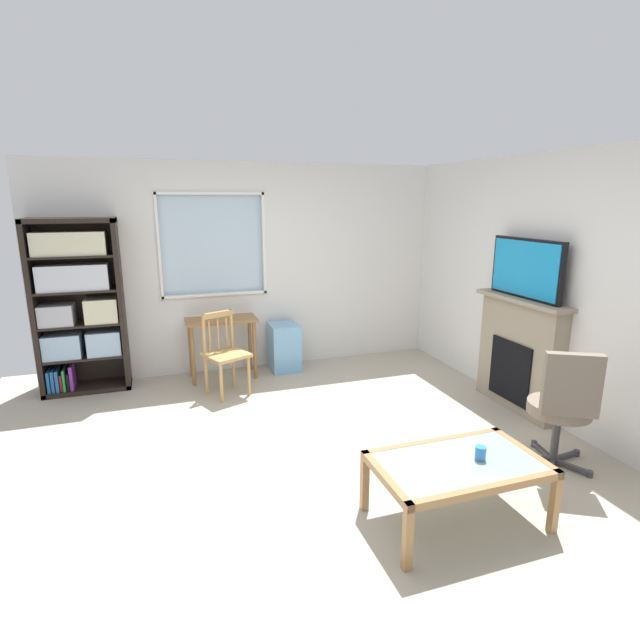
{
  "coord_description": "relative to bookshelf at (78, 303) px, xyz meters",
  "views": [
    {
      "loc": [
        -1.08,
        -3.61,
        2.09
      ],
      "look_at": [
        0.34,
        0.6,
        0.99
      ],
      "focal_mm": 27.71,
      "sensor_mm": 36.0,
      "label": 1
    }
  ],
  "objects": [
    {
      "name": "ground",
      "position": [
        1.89,
        -2.17,
        -1.01
      ],
      "size": [
        5.83,
        5.82,
        0.02
      ],
      "primitive_type": "cube",
      "color": "#B2A893"
    },
    {
      "name": "wall_right",
      "position": [
        4.36,
        -2.17,
        0.26
      ],
      "size": [
        0.12,
        5.02,
        2.51
      ],
      "primitive_type": "cube",
      "color": "silver",
      "rests_on": "ground"
    },
    {
      "name": "sippy_cup",
      "position": [
        2.73,
        -3.36,
        -0.52
      ],
      "size": [
        0.07,
        0.07,
        0.09
      ],
      "primitive_type": "cylinder",
      "color": "#337FD6",
      "rests_on": "coffee_table"
    },
    {
      "name": "tv",
      "position": [
        4.19,
        -1.95,
        0.44
      ],
      "size": [
        0.06,
        0.92,
        0.57
      ],
      "color": "black",
      "rests_on": "fireplace"
    },
    {
      "name": "office_chair",
      "position": [
        3.71,
        -3.03,
        -0.44
      ],
      "size": [
        0.61,
        0.62,
        1.0
      ],
      "color": "#7A6B5B",
      "rests_on": "ground"
    },
    {
      "name": "coffee_table",
      "position": [
        2.58,
        -3.33,
        -0.62
      ],
      "size": [
        1.1,
        0.66,
        0.43
      ],
      "color": "#8C9E99",
      "rests_on": "ground"
    },
    {
      "name": "fireplace",
      "position": [
        4.21,
        -1.95,
        -0.42
      ],
      "size": [
        0.26,
        1.12,
        1.15
      ],
      "color": "gray",
      "rests_on": "ground"
    },
    {
      "name": "bookshelf",
      "position": [
        0.0,
        0.0,
        0.0
      ],
      "size": [
        0.9,
        0.38,
        1.89
      ],
      "color": "black",
      "rests_on": "ground"
    },
    {
      "name": "wooden_chair",
      "position": [
        1.46,
        -0.62,
        -0.53
      ],
      "size": [
        0.54,
        0.53,
        0.9
      ],
      "color": "tan",
      "rests_on": "ground"
    },
    {
      "name": "wall_back_with_window",
      "position": [
        1.93,
        0.24,
        0.23
      ],
      "size": [
        4.83,
        0.15,
        2.51
      ],
      "color": "silver",
      "rests_on": "ground"
    },
    {
      "name": "desk_under_window",
      "position": [
        1.5,
        -0.11,
        -0.41
      ],
      "size": [
        0.81,
        0.41,
        0.73
      ],
      "color": "olive",
      "rests_on": "ground"
    },
    {
      "name": "plastic_drawer_unit",
      "position": [
        2.27,
        -0.06,
        -0.7
      ],
      "size": [
        0.35,
        0.4,
        0.59
      ],
      "primitive_type": "cube",
      "color": "#72ADDB",
      "rests_on": "ground"
    }
  ]
}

